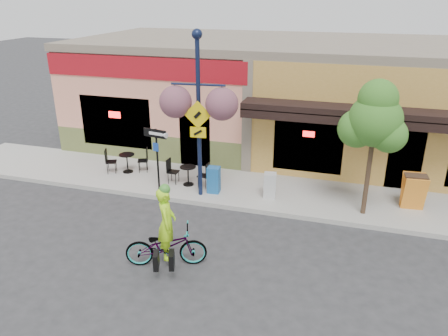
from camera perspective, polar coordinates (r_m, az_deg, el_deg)
name	(u,v)px	position (r m, az deg, el deg)	size (l,w,h in m)	color
ground	(251,221)	(13.13, 3.51, -6.93)	(90.00, 90.00, 0.00)	#2D2D30
sidewalk	(265,191)	(14.84, 5.32, -3.06)	(24.00, 3.00, 0.15)	#9E9B93
curb	(255,211)	(13.57, 4.06, -5.57)	(24.00, 0.12, 0.15)	#A8A59E
building	(292,94)	(19.32, 8.93, 9.55)	(18.20, 8.20, 4.50)	#F09476
bicycle	(166,246)	(11.03, -7.57, -10.07)	(0.70, 2.01, 1.06)	maroon
cyclist_rider	(167,232)	(10.81, -7.43, -8.33)	(0.67, 0.44, 1.85)	#B4FC1A
lamp_post	(199,117)	(13.51, -3.31, 6.64)	(1.67, 0.67, 5.24)	#121C3B
one_way_sign	(158,161)	(14.30, -8.66, 0.88)	(0.84, 0.18, 2.20)	black
cafe_set_left	(127,160)	(16.38, -12.54, 0.97)	(1.51, 0.76, 0.91)	black
cafe_set_right	(188,173)	(14.98, -4.72, -0.65)	(1.47, 0.73, 0.88)	black
newspaper_box_blue	(214,180)	(14.39, -1.35, -1.54)	(0.40, 0.35, 0.89)	#1A5B9D
newspaper_box_grey	(270,185)	(14.12, 6.01, -2.27)	(0.39, 0.35, 0.83)	#B7B7B7
street_tree	(371,149)	(13.11, 18.69, 2.36)	(1.60, 1.60, 4.09)	#3D7A26
sandwich_board	(415,194)	(14.32, 23.66, -3.18)	(0.66, 0.48, 1.10)	orange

